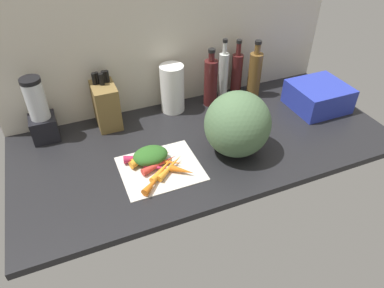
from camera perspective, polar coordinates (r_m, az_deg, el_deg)
ground_plane at (r=164.79cm, az=1.93°, el=0.38°), size 170.00×80.00×3.00cm
wall_back at (r=180.11cm, az=-3.05°, el=15.39°), size 170.00×3.00×60.00cm
cutting_board at (r=148.21cm, az=-5.09°, el=-3.88°), size 32.66×28.08×0.80cm
carrot_0 at (r=144.94cm, az=-4.74°, el=-4.03°), size 13.99×12.41×2.87cm
carrot_1 at (r=138.76cm, az=-6.44°, el=-6.42°), size 10.17×9.40×3.15cm
carrot_2 at (r=150.53cm, az=-7.68°, el=-2.28°), size 13.95×7.94×3.39cm
carrot_3 at (r=145.88cm, az=-3.47°, el=-3.67°), size 14.94×12.44×2.71cm
carrot_4 at (r=150.94cm, az=-8.22°, el=-2.22°), size 14.68×6.32×3.37cm
carrot_5 at (r=147.28cm, az=-5.20°, el=-3.21°), size 16.95×7.72×3.04cm
carrot_6 at (r=146.17cm, az=-5.34°, el=-3.79°), size 11.63×8.31×2.32cm
carrot_7 at (r=143.93cm, az=-1.54°, el=-4.28°), size 9.38×8.71×2.76cm
carrot_8 at (r=148.23cm, az=-3.86°, el=-2.94°), size 11.56×8.20×2.54cm
carrot_9 at (r=150.76cm, az=-6.51°, el=-2.12°), size 17.42×4.16×3.27cm
carrot_greens_pile at (r=149.40cm, az=-6.68°, el=-1.83°), size 14.74×11.34×6.24cm
winter_squash at (r=149.75cm, az=7.32°, el=3.16°), size 28.33×27.40×28.41cm
knife_block at (r=172.96cm, az=-13.66°, el=6.20°), size 10.60×16.94×26.55cm
blender_appliance at (r=170.69cm, az=-23.20°, el=4.44°), size 11.37×11.37×30.54cm
paper_towel_roll at (r=178.86cm, az=-3.19°, el=8.88°), size 11.87×11.87×24.40cm
bottle_0 at (r=183.44cm, az=3.02°, el=9.95°), size 6.95×6.95×30.50cm
bottle_1 at (r=189.05cm, az=5.03°, el=10.95°), size 5.11×5.11×32.98cm
bottle_2 at (r=194.31cm, az=7.18°, el=11.18°), size 5.84×5.84×30.83cm
bottle_3 at (r=194.09cm, az=10.02°, el=11.05°), size 6.92×6.92×31.01cm
dish_rack at (r=194.82cm, az=19.60°, el=7.23°), size 26.90×25.11×12.62cm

